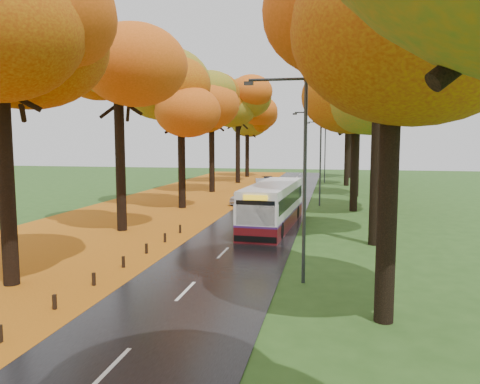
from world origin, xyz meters
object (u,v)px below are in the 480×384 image
(car_white, at_px, (243,196))
(streetlamp_mid, at_px, (317,150))
(car_dark, at_px, (268,181))
(bus, at_px, (273,204))
(car_silver, at_px, (262,185))
(streetlamp_far, at_px, (323,147))
(streetlamp_near, at_px, (298,163))

(car_white, bearing_deg, streetlamp_mid, 9.03)
(car_dark, bearing_deg, streetlamp_mid, -81.36)
(streetlamp_mid, distance_m, bus, 11.31)
(car_white, bearing_deg, bus, -63.31)
(car_white, height_order, car_silver, car_white)
(car_silver, distance_m, car_dark, 5.21)
(car_silver, bearing_deg, car_dark, 76.84)
(bus, bearing_deg, streetlamp_mid, 80.43)
(streetlamp_mid, distance_m, streetlamp_far, 22.00)
(streetlamp_near, xyz_separation_m, car_silver, (-6.30, 32.43, -4.01))
(streetlamp_mid, bearing_deg, car_white, -176.80)
(bus, relative_size, car_silver, 2.65)
(streetlamp_mid, xyz_separation_m, bus, (-2.40, -10.57, -3.21))
(streetlamp_far, height_order, bus, streetlamp_far)
(streetlamp_near, relative_size, bus, 0.75)
(streetlamp_far, bearing_deg, car_white, -105.73)
(streetlamp_near, distance_m, car_white, 22.90)
(bus, distance_m, car_silver, 21.37)
(streetlamp_near, relative_size, streetlamp_far, 1.00)
(car_white, bearing_deg, car_dark, 95.82)
(car_silver, bearing_deg, car_white, -103.11)
(streetlamp_mid, xyz_separation_m, car_dark, (-6.29, 15.64, -4.12))
(car_silver, bearing_deg, streetlamp_near, -92.12)
(streetlamp_near, height_order, streetlamp_far, same)
(streetlamp_near, distance_m, bus, 12.11)
(bus, relative_size, car_dark, 2.79)
(car_dark, bearing_deg, bus, -94.84)
(streetlamp_far, bearing_deg, streetlamp_mid, -90.00)
(streetlamp_mid, relative_size, bus, 0.75)
(bus, bearing_deg, streetlamp_far, 89.01)
(streetlamp_near, bearing_deg, car_dark, 99.49)
(streetlamp_mid, height_order, bus, streetlamp_mid)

